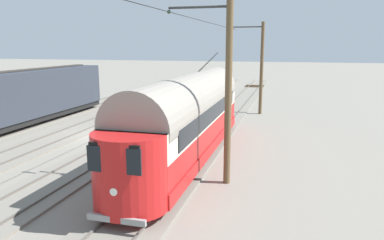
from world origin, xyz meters
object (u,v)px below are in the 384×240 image
(boxcar_adjacent, at_px, (33,94))
(catenary_pole_mid_near, at_px, (227,90))
(vintage_streetcar, at_px, (188,115))
(catenary_pole_foreground, at_px, (261,67))

(boxcar_adjacent, bearing_deg, catenary_pole_mid_near, 152.51)
(vintage_streetcar, height_order, catenary_pole_foreground, catenary_pole_foreground)
(catenary_pole_foreground, height_order, catenary_pole_mid_near, same)
(catenary_pole_foreground, xyz_separation_m, catenary_pole_mid_near, (0.00, 16.41, 0.00))
(boxcar_adjacent, height_order, catenary_pole_foreground, catenary_pole_foreground)
(boxcar_adjacent, relative_size, catenary_pole_mid_near, 1.90)
(vintage_streetcar, height_order, catenary_pole_mid_near, catenary_pole_mid_near)
(boxcar_adjacent, distance_m, catenary_pole_mid_near, 18.06)
(vintage_streetcar, height_order, boxcar_adjacent, vintage_streetcar)
(vintage_streetcar, relative_size, boxcar_adjacent, 1.13)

